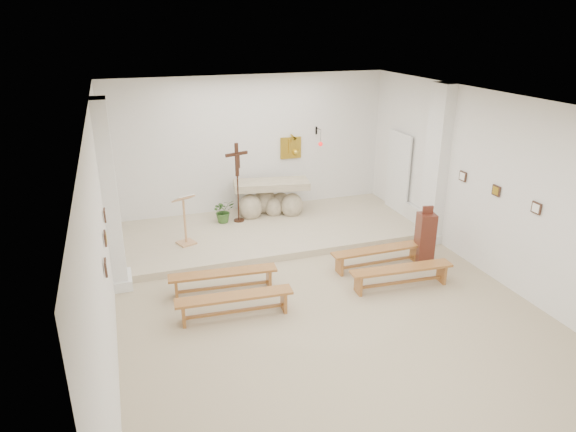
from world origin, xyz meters
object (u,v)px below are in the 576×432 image
object	(u,v)px
lectern	(185,220)
donation_pedestal	(425,238)
bench_left_front	(223,277)
bench_right_second	(401,273)
altar	(271,200)
crucifix_stand	(237,177)
bench_right_front	(378,253)
bench_left_second	(234,301)

from	to	relation	value
lectern	donation_pedestal	bearing A→B (deg)	-47.10
bench_left_front	bench_right_second	distance (m)	3.30
altar	donation_pedestal	distance (m)	4.05
crucifix_stand	bench_right_front	size ratio (longest dim) A/B	0.97
bench_left_second	bench_right_second	world-z (taller)	same
lectern	bench_right_second	distance (m)	4.64
lectern	bench_left_second	bearing A→B (deg)	-104.35
altar	bench_left_front	world-z (taller)	altar
lectern	bench_right_front	bearing A→B (deg)	-51.77
altar	crucifix_stand	size ratio (longest dim) A/B	1.00
lectern	bench_left_front	world-z (taller)	lectern
donation_pedestal	bench_left_front	xyz separation A→B (m)	(-4.17, 0.11, -0.24)
bench_left_second	bench_right_second	xyz separation A→B (m)	(3.18, 0.00, 0.00)
donation_pedestal	bench_right_second	bearing A→B (deg)	-130.38
crucifix_stand	bench_left_second	world-z (taller)	crucifix_stand
donation_pedestal	lectern	bearing A→B (deg)	165.34
lectern	donation_pedestal	size ratio (longest dim) A/B	0.93
crucifix_stand	bench_left_front	distance (m)	3.35
crucifix_stand	bench_left_second	size ratio (longest dim) A/B	0.96
altar	donation_pedestal	xyz separation A→B (m)	(2.26, -3.35, 0.04)
altar	donation_pedestal	size ratio (longest dim) A/B	1.55
crucifix_stand	bench_left_front	xyz separation A→B (m)	(-1.03, -3.04, -0.95)
bench_left_second	lectern	bearing A→B (deg)	100.89
lectern	crucifix_stand	xyz separation A→B (m)	(1.40, 0.96, 0.54)
altar	bench_left_front	xyz separation A→B (m)	(-1.90, -3.25, -0.20)
donation_pedestal	bench_right_front	world-z (taller)	donation_pedestal
altar	bench_left_front	bearing A→B (deg)	-110.39
bench_left_front	bench_right_front	size ratio (longest dim) A/B	1.01
bench_left_front	bench_left_second	xyz separation A→B (m)	(0.00, -0.90, 0.00)
crucifix_stand	bench_right_front	xyz separation A→B (m)	(2.14, -3.04, -0.95)
altar	bench_left_second	world-z (taller)	altar
bench_right_front	altar	bearing A→B (deg)	111.05
bench_left_front	bench_right_second	bearing A→B (deg)	-11.08
altar	bench_right_second	xyz separation A→B (m)	(1.27, -4.14, -0.20)
bench_right_front	bench_left_second	bearing A→B (deg)	-164.59
bench_left_second	bench_right_second	bearing A→B (deg)	3.85
altar	donation_pedestal	bearing A→B (deg)	-45.98
donation_pedestal	bench_left_front	distance (m)	4.17
bench_left_front	lectern	bearing A→B (deg)	104.71
donation_pedestal	bench_right_front	distance (m)	1.02
donation_pedestal	bench_left_second	world-z (taller)	donation_pedestal
altar	lectern	xyz separation A→B (m)	(-2.27, -1.17, 0.21)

